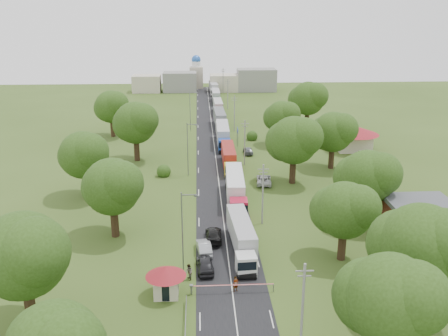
{
  "coord_description": "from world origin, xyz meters",
  "views": [
    {
      "loc": [
        -3.41,
        -72.57,
        30.05
      ],
      "look_at": [
        0.88,
        10.0,
        3.0
      ],
      "focal_mm": 40.0,
      "sensor_mm": 36.0,
      "label": 1
    }
  ],
  "objects": [
    {
      "name": "ground",
      "position": [
        0.0,
        0.0,
        0.0
      ],
      "size": [
        260.0,
        260.0,
        0.0
      ],
      "primitive_type": "plane",
      "color": "#344C19",
      "rests_on": "ground"
    },
    {
      "name": "lamp_1",
      "position": [
        -5.35,
        15.0,
        5.55
      ],
      "size": [
        2.03,
        0.22,
        10.0
      ],
      "color": "slate",
      "rests_on": "ground"
    },
    {
      "name": "pole_4",
      "position": [
        5.5,
        77.0,
        4.68
      ],
      "size": [
        1.6,
        0.24,
        9.0
      ],
      "color": "gray",
      "rests_on": "ground"
    },
    {
      "name": "tree_7",
      "position": [
        23.99,
        50.17,
        7.85
      ],
      "size": [
        9.6,
        9.6,
        12.05
      ],
      "color": "#382616",
      "rests_on": "ground"
    },
    {
      "name": "lamp_2",
      "position": [
        -5.35,
        50.0,
        5.55
      ],
      "size": [
        2.03,
        0.22,
        10.0
      ],
      "color": "slate",
      "rests_on": "ground"
    },
    {
      "name": "truck_0",
      "position": [
        1.82,
        -15.3,
        2.06
      ],
      "size": [
        3.14,
        14.04,
        3.87
      ],
      "color": "silver",
      "rests_on": "ground"
    },
    {
      "name": "lamp_0",
      "position": [
        -5.35,
        -20.0,
        5.55
      ],
      "size": [
        2.03,
        0.22,
        10.0
      ],
      "color": "slate",
      "rests_on": "ground"
    },
    {
      "name": "truck_7",
      "position": [
        2.06,
        104.32,
        2.05
      ],
      "size": [
        3.09,
        13.99,
        3.86
      ],
      "color": "silver",
      "rests_on": "ground"
    },
    {
      "name": "pole_1",
      "position": [
        5.5,
        -7.0,
        4.68
      ],
      "size": [
        1.6,
        0.24,
        9.0
      ],
      "color": "gray",
      "rests_on": "ground"
    },
    {
      "name": "tree_10",
      "position": [
        -15.01,
        -9.84,
        7.22
      ],
      "size": [
        8.8,
        8.8,
        11.07
      ],
      "color": "#382616",
      "rests_on": "ground"
    },
    {
      "name": "tree_5",
      "position": [
        21.99,
        18.16,
        7.22
      ],
      "size": [
        8.8,
        8.8,
        11.07
      ],
      "color": "#382616",
      "rests_on": "ground"
    },
    {
      "name": "distant_town",
      "position": [
        0.68,
        110.0,
        3.49
      ],
      "size": [
        52.0,
        8.0,
        8.0
      ],
      "color": "gray",
      "rests_on": "ground"
    },
    {
      "name": "car_lane_front",
      "position": [
        -2.94,
        -20.0,
        0.82
      ],
      "size": [
        2.32,
        4.96,
        1.64
      ],
      "primitive_type": "imported",
      "rotation": [
        0.0,
        0.0,
        3.22
      ],
      "color": "black",
      "rests_on": "ground"
    },
    {
      "name": "pole_3",
      "position": [
        5.5,
        49.0,
        4.68
      ],
      "size": [
        1.6,
        0.24,
        9.0
      ],
      "color": "gray",
      "rests_on": "ground"
    },
    {
      "name": "truck_4",
      "position": [
        2.03,
        52.81,
        2.21
      ],
      "size": [
        2.92,
        15.03,
        4.16
      ],
      "color": "silver",
      "rests_on": "ground"
    },
    {
      "name": "info_sign",
      "position": [
        5.2,
        35.0,
        3.0
      ],
      "size": [
        0.12,
        3.1,
        4.1
      ],
      "color": "slate",
      "rests_on": "ground"
    },
    {
      "name": "pole_5",
      "position": [
        5.5,
        105.0,
        4.68
      ],
      "size": [
        1.6,
        0.24,
        9.0
      ],
      "color": "gray",
      "rests_on": "ground"
    },
    {
      "name": "tree_4",
      "position": [
        12.99,
        10.17,
        7.85
      ],
      "size": [
        9.6,
        9.6,
        12.05
      ],
      "color": "#382616",
      "rests_on": "ground"
    },
    {
      "name": "tree_3",
      "position": [
        19.99,
        -7.84,
        7.22
      ],
      "size": [
        8.8,
        8.8,
        11.07
      ],
      "color": "#382616",
      "rests_on": "ground"
    },
    {
      "name": "house_cream",
      "position": [
        30.0,
        30.0,
        3.64
      ],
      "size": [
        10.08,
        10.08,
        5.8
      ],
      "color": "beige",
      "rests_on": "ground"
    },
    {
      "name": "truck_3",
      "position": [
        1.99,
        36.17,
        2.29
      ],
      "size": [
        2.9,
        15.6,
        4.32
      ],
      "color": "#1B43A2",
      "rests_on": "ground"
    },
    {
      "name": "car_lane_rear",
      "position": [
        -1.67,
        -12.0,
        0.78
      ],
      "size": [
        2.25,
        5.4,
        1.56
      ],
      "primitive_type": "imported",
      "rotation": [
        0.0,
        0.0,
        3.13
      ],
      "color": "black",
      "rests_on": "ground"
    },
    {
      "name": "guard_booth",
      "position": [
        -7.2,
        -25.0,
        2.16
      ],
      "size": [
        4.4,
        4.4,
        3.45
      ],
      "color": "beige",
      "rests_on": "ground"
    },
    {
      "name": "tree_13",
      "position": [
        -24.01,
        45.16,
        7.22
      ],
      "size": [
        8.8,
        8.8,
        11.07
      ],
      "color": "#382616",
      "rests_on": "ground"
    },
    {
      "name": "road",
      "position": [
        0.0,
        20.0,
        0.0
      ],
      "size": [
        8.0,
        200.0,
        0.04
      ],
      "primitive_type": "cube",
      "color": "black",
      "rests_on": "ground"
    },
    {
      "name": "tree_2",
      "position": [
        13.99,
        -17.86,
        6.6
      ],
      "size": [
        8.0,
        8.0,
        10.1
      ],
      "color": "#382616",
      "rests_on": "ground"
    },
    {
      "name": "pedestrian_near",
      "position": [
        0.37,
        -24.64,
        0.89
      ],
      "size": [
        0.75,
        0.62,
        1.78
      ],
      "primitive_type": "imported",
      "rotation": [
        0.0,
        0.0,
        0.35
      ],
      "color": "gray",
      "rests_on": "ground"
    },
    {
      "name": "pedestrian_booth",
      "position": [
        -4.8,
        -22.0,
        0.97
      ],
      "size": [
        1.03,
        1.15,
        1.93
      ],
      "primitive_type": "imported",
      "rotation": [
        0.0,
        0.0,
        -1.18
      ],
      "color": "gray",
      "rests_on": "ground"
    },
    {
      "name": "tree_11",
      "position": [
        -22.01,
        5.16,
        7.22
      ],
      "size": [
        8.8,
        8.8,
        11.07
      ],
      "color": "#382616",
      "rests_on": "ground"
    },
    {
      "name": "truck_5",
      "position": [
        2.29,
        69.82,
        1.98
      ],
      "size": [
        2.47,
        13.49,
        3.74
      ],
      "color": "maroon",
      "rests_on": "ground"
    },
    {
      "name": "truck_6",
      "position": [
        2.33,
        87.81,
        2.0
      ],
      "size": [
        2.37,
        13.59,
        3.77
      ],
      "color": "#246026",
      "rests_on": "ground"
    },
    {
      "name": "car_verge_far",
      "position": [
        6.95,
        28.51,
        0.75
      ],
      "size": [
        1.98,
        4.49,
        1.5
      ],
      "primitive_type": "imported",
      "rotation": [
        0.0,
        0.0,
        3.19
      ],
      "color": "slate",
      "rests_on": "ground"
    },
    {
      "name": "church",
      "position": [
        -4.0,
        118.0,
        5.39
      ],
      "size": [
        5.0,
        5.0,
        12.3
      ],
      "color": "beige",
      "rests_on": "ground"
    },
    {
      "name": "tree_12",
      "position": [
        -16.01,
        25.17,
        7.85
      ],
      "size": [
        9.6,
        9.6,
        12.05
      ],
      "color": "#382616",
      "rests_on": "ground"
    },
    {
      "name": "car_lane_mid",
      "position": [
        -3.0,
        -15.43,
        0.76
      ],
      "size": [
        2.16,
        4.79,
        1.53
      ],
      "primitive_type": "imported",
      "rotation": [
        0.0,
        0.0,
        3.26
      ],
      "color": "#979A9F",
      "rests_on": "ground"
    },
    {
      "name": "house_brick",
      "position": [
        26.0,
        -12.0,
        2.65
      ],
      "size": [
        8.6,
        6.6,
        5.2
      ],
      "color": "maroon",
      "rests_on": "ground"
    },
    {
      "name": "truck_1",
      "position": [
        2.26,
        1.7,
        2.3
      ],
      "size": [
        3.11,
        15.68,
        4.34
      ],
      "color": "#B21432",
      "rests_on": "ground"
    },
    {
      "name": "pole_2",
      "position": [
        5.5,
        21.0,
        4.68
      ],
      "size": [
        1.6,
        0.24,
        9.0
      ],
      "color": "gray",
      "rests_on": "ground"
    },
    {
      "name": "tree_6",
      "position": [
        14.99,
        35.14,
        6.6
      ],
      "size": [
        8.0,
        8.0,
        10.1
      ],
      "color": "#382616",
      "rests_on": "ground"
    },
    {
      "name": "boom_barrier",
      "position": [
        -1.36,
        -25.0,
        0.89
      ],
      "size": [
        9.22,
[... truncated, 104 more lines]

